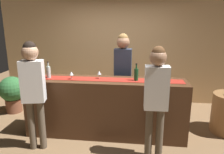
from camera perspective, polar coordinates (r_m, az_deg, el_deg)
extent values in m
plane|color=brown|center=(4.16, -1.65, -14.74)|extent=(10.00, 10.00, 0.00)
cube|color=tan|center=(5.55, 1.19, 8.43)|extent=(6.00, 0.12, 2.90)
cube|color=#472B19|center=(3.93, -1.71, -8.07)|extent=(2.83, 0.60, 1.05)
cube|color=maroon|center=(3.76, -1.76, -0.64)|extent=(2.69, 0.28, 0.01)
cylinder|color=#194723|center=(3.68, 6.44, 0.58)|extent=(0.07, 0.07, 0.21)
cylinder|color=#194723|center=(3.65, 6.50, 2.76)|extent=(0.03, 0.03, 0.08)
cylinder|color=black|center=(3.64, 6.52, 3.47)|extent=(0.03, 0.03, 0.02)
cylinder|color=#B2C6C1|center=(4.00, -16.51, 1.19)|extent=(0.07, 0.07, 0.21)
cylinder|color=#B2C6C1|center=(3.98, -16.65, 3.19)|extent=(0.03, 0.03, 0.08)
cylinder|color=black|center=(3.97, -16.70, 3.85)|extent=(0.03, 0.03, 0.02)
cylinder|color=silver|center=(3.84, -10.67, -0.60)|extent=(0.06, 0.06, 0.00)
cylinder|color=silver|center=(3.83, -10.70, -0.03)|extent=(0.01, 0.01, 0.08)
cone|color=silver|center=(3.81, -10.75, 0.99)|extent=(0.07, 0.07, 0.06)
cylinder|color=silver|center=(3.77, 10.74, -0.88)|extent=(0.06, 0.06, 0.00)
cylinder|color=silver|center=(3.76, 10.77, -0.30)|extent=(0.01, 0.01, 0.08)
cone|color=silver|center=(3.74, 10.82, 0.74)|extent=(0.07, 0.07, 0.06)
cylinder|color=silver|center=(3.82, -3.39, -0.43)|extent=(0.06, 0.06, 0.00)
cylinder|color=silver|center=(3.81, -3.40, 0.15)|extent=(0.01, 0.01, 0.08)
cone|color=silver|center=(3.80, -3.42, 1.17)|extent=(0.07, 0.07, 0.06)
cylinder|color=#26262B|center=(4.47, 3.81, -6.62)|extent=(0.11, 0.11, 0.85)
cylinder|color=#26262B|center=(4.48, 1.75, -6.53)|extent=(0.11, 0.11, 0.85)
cube|color=#2D384C|center=(4.26, 2.90, 3.01)|extent=(0.34, 0.21, 0.67)
sphere|color=#9E7051|center=(4.20, 2.98, 9.22)|extent=(0.25, 0.25, 0.25)
sphere|color=olive|center=(4.19, 2.99, 10.17)|extent=(0.20, 0.20, 0.20)
cylinder|color=brown|center=(3.39, 9.73, -14.45)|extent=(0.11, 0.11, 0.80)
cylinder|color=brown|center=(3.40, 12.51, -14.46)|extent=(0.11, 0.11, 0.80)
cube|color=white|center=(3.12, 11.75, -2.84)|extent=(0.34, 0.20, 0.63)
sphere|color=#9E7051|center=(3.02, 12.17, 5.09)|extent=(0.24, 0.24, 0.24)
sphere|color=brown|center=(3.01, 12.23, 6.33)|extent=(0.19, 0.19, 0.19)
cylinder|color=brown|center=(3.77, -20.56, -11.91)|extent=(0.11, 0.11, 0.82)
cylinder|color=brown|center=(3.73, -18.14, -11.99)|extent=(0.11, 0.11, 0.82)
cube|color=white|center=(3.50, -20.34, -1.08)|extent=(0.37, 0.26, 0.65)
sphere|color=tan|center=(3.42, -20.99, 6.17)|extent=(0.25, 0.25, 0.25)
sphere|color=black|center=(3.41, -21.09, 7.29)|extent=(0.19, 0.19, 0.19)
cylinder|color=brown|center=(5.50, -24.60, -6.85)|extent=(0.35, 0.35, 0.31)
sphere|color=#2D6633|center=(5.38, -25.04, -2.89)|extent=(0.57, 0.57, 0.57)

